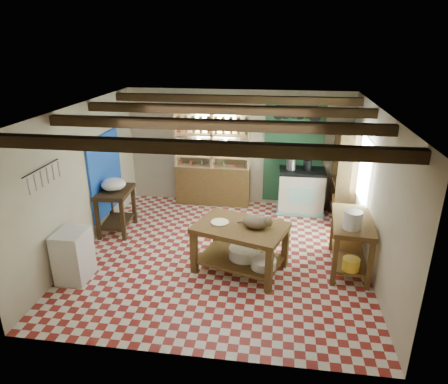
# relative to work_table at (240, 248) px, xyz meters

# --- Properties ---
(floor) EXTENTS (5.00, 5.00, 0.02)m
(floor) POSITION_rel_work_table_xyz_m (-0.38, 0.45, -0.42)
(floor) COLOR maroon
(floor) RESTS_ON ground
(ceiling) EXTENTS (5.00, 5.00, 0.02)m
(ceiling) POSITION_rel_work_table_xyz_m (-0.38, 0.45, 2.19)
(ceiling) COLOR #494A4E
(ceiling) RESTS_ON wall_back
(wall_back) EXTENTS (5.00, 0.04, 2.60)m
(wall_back) POSITION_rel_work_table_xyz_m (-0.38, 2.95, 0.89)
(wall_back) COLOR #BFB79A
(wall_back) RESTS_ON floor
(wall_front) EXTENTS (5.00, 0.04, 2.60)m
(wall_front) POSITION_rel_work_table_xyz_m (-0.38, -2.05, 0.89)
(wall_front) COLOR #BFB79A
(wall_front) RESTS_ON floor
(wall_left) EXTENTS (0.04, 5.00, 2.60)m
(wall_left) POSITION_rel_work_table_xyz_m (-2.88, 0.45, 0.89)
(wall_left) COLOR #BFB79A
(wall_left) RESTS_ON floor
(wall_right) EXTENTS (0.04, 5.00, 2.60)m
(wall_right) POSITION_rel_work_table_xyz_m (2.12, 0.45, 0.89)
(wall_right) COLOR #BFB79A
(wall_right) RESTS_ON floor
(ceiling_beams) EXTENTS (5.00, 3.80, 0.15)m
(ceiling_beams) POSITION_rel_work_table_xyz_m (-0.38, 0.45, 2.07)
(ceiling_beams) COLOR #392613
(ceiling_beams) RESTS_ON ceiling
(blue_wall_patch) EXTENTS (0.04, 1.40, 1.60)m
(blue_wall_patch) POSITION_rel_work_table_xyz_m (-2.85, 1.35, 0.69)
(blue_wall_patch) COLOR blue
(blue_wall_patch) RESTS_ON wall_left
(green_wall_patch) EXTENTS (1.30, 0.04, 2.30)m
(green_wall_patch) POSITION_rel_work_table_xyz_m (0.87, 2.92, 0.84)
(green_wall_patch) COLOR #1E4C2E
(green_wall_patch) RESTS_ON wall_back
(window_back) EXTENTS (0.90, 0.02, 0.80)m
(window_back) POSITION_rel_work_table_xyz_m (-0.88, 2.93, 1.29)
(window_back) COLOR silver
(window_back) RESTS_ON wall_back
(window_right) EXTENTS (0.02, 1.30, 1.20)m
(window_right) POSITION_rel_work_table_xyz_m (2.10, 1.45, 0.99)
(window_right) COLOR silver
(window_right) RESTS_ON wall_right
(utensil_rail) EXTENTS (0.06, 0.90, 0.28)m
(utensil_rail) POSITION_rel_work_table_xyz_m (-2.82, -0.75, 1.37)
(utensil_rail) COLOR black
(utensil_rail) RESTS_ON wall_left
(pot_rack) EXTENTS (0.86, 0.12, 0.36)m
(pot_rack) POSITION_rel_work_table_xyz_m (0.87, 2.50, 1.77)
(pot_rack) COLOR black
(pot_rack) RESTS_ON ceiling
(shelving_unit) EXTENTS (1.70, 0.34, 2.20)m
(shelving_unit) POSITION_rel_work_table_xyz_m (-0.93, 2.76, 0.69)
(shelving_unit) COLOR tan
(shelving_unit) RESTS_ON floor
(tall_rack) EXTENTS (0.40, 0.86, 2.00)m
(tall_rack) POSITION_rel_work_table_xyz_m (1.90, 2.25, 0.59)
(tall_rack) COLOR #392613
(tall_rack) RESTS_ON floor
(work_table) EXTENTS (1.65, 1.34, 0.81)m
(work_table) POSITION_rel_work_table_xyz_m (0.00, 0.00, 0.00)
(work_table) COLOR brown
(work_table) RESTS_ON floor
(stove) EXTENTS (1.00, 0.68, 0.96)m
(stove) POSITION_rel_work_table_xyz_m (1.08, 2.60, 0.08)
(stove) COLOR beige
(stove) RESTS_ON floor
(prep_table) EXTENTS (0.67, 0.92, 0.88)m
(prep_table) POSITION_rel_work_table_xyz_m (-2.58, 1.07, 0.04)
(prep_table) COLOR #392613
(prep_table) RESTS_ON floor
(white_cabinet) EXTENTS (0.46, 0.56, 0.83)m
(white_cabinet) POSITION_rel_work_table_xyz_m (-2.60, -0.64, 0.01)
(white_cabinet) COLOR silver
(white_cabinet) RESTS_ON floor
(right_counter) EXTENTS (0.74, 1.32, 0.91)m
(right_counter) POSITION_rel_work_table_xyz_m (1.80, 0.30, 0.05)
(right_counter) COLOR brown
(right_counter) RESTS_ON floor
(cat) EXTENTS (0.49, 0.39, 0.20)m
(cat) POSITION_rel_work_table_xyz_m (0.25, -0.03, 0.51)
(cat) COLOR olive
(cat) RESTS_ON work_table
(steel_tray) EXTENTS (0.38, 0.38, 0.02)m
(steel_tray) POSITION_rel_work_table_xyz_m (-0.35, 0.06, 0.41)
(steel_tray) COLOR #9C9DA3
(steel_tray) RESTS_ON work_table
(basin_large) EXTENTS (0.64, 0.64, 0.18)m
(basin_large) POSITION_rel_work_table_xyz_m (0.06, 0.03, -0.10)
(basin_large) COLOR silver
(basin_large) RESTS_ON work_table
(basin_small) EXTENTS (0.51, 0.51, 0.14)m
(basin_small) POSITION_rel_work_table_xyz_m (0.40, -0.23, -0.12)
(basin_small) COLOR silver
(basin_small) RESTS_ON work_table
(kettle_left) EXTENTS (0.21, 0.21, 0.23)m
(kettle_left) POSITION_rel_work_table_xyz_m (0.83, 2.60, 0.68)
(kettle_left) COLOR #9C9DA3
(kettle_left) RESTS_ON stove
(kettle_right) EXTENTS (0.18, 0.18, 0.22)m
(kettle_right) POSITION_rel_work_table_xyz_m (1.18, 2.60, 0.67)
(kettle_right) COLOR black
(kettle_right) RESTS_ON stove
(enamel_bowl) EXTENTS (0.50, 0.50, 0.23)m
(enamel_bowl) POSITION_rel_work_table_xyz_m (-2.58, 1.07, 0.59)
(enamel_bowl) COLOR silver
(enamel_bowl) RESTS_ON prep_table
(white_bucket) EXTENTS (0.30, 0.30, 0.28)m
(white_bucket) POSITION_rel_work_table_xyz_m (1.72, -0.04, 0.64)
(white_bucket) COLOR silver
(white_bucket) RESTS_ON right_counter
(wicker_basket) EXTENTS (0.44, 0.36, 0.29)m
(wicker_basket) POSITION_rel_work_table_xyz_m (1.82, 0.60, -0.02)
(wicker_basket) COLOR #AF8346
(wicker_basket) RESTS_ON right_counter
(yellow_tub) EXTENTS (0.29, 0.29, 0.19)m
(yellow_tub) POSITION_rel_work_table_xyz_m (1.76, -0.15, -0.07)
(yellow_tub) COLOR yellow
(yellow_tub) RESTS_ON right_counter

